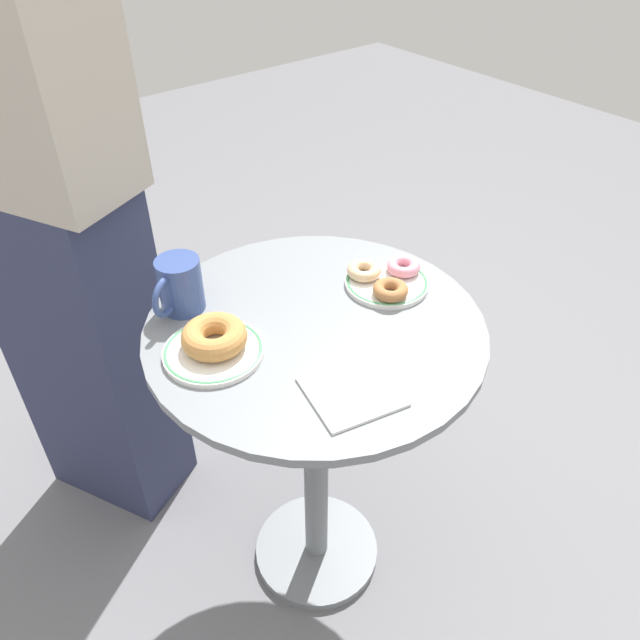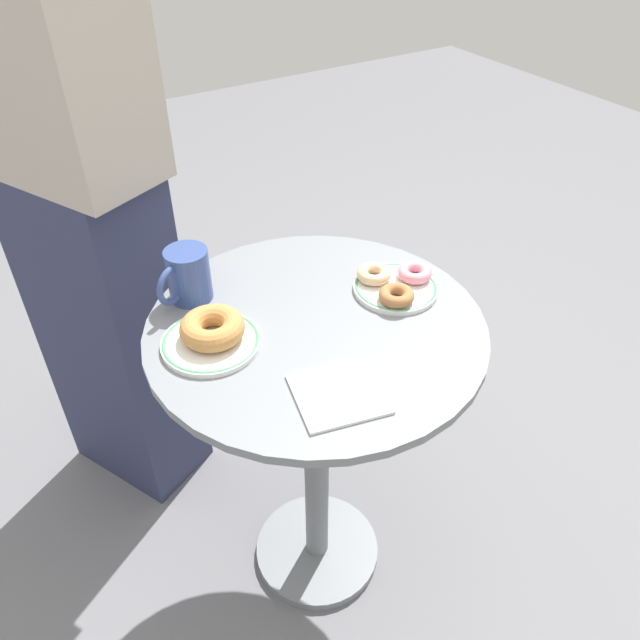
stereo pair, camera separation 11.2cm
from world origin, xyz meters
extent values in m
cube|color=slate|center=(0.00, 0.00, -0.01)|extent=(7.00, 7.00, 0.02)
cylinder|color=slate|center=(0.00, 0.00, 0.76)|extent=(0.63, 0.63, 0.02)
cylinder|color=slate|center=(0.00, 0.00, 0.39)|extent=(0.06, 0.06, 0.72)
cylinder|color=slate|center=(0.00, 0.00, 0.01)|extent=(0.31, 0.31, 0.03)
cylinder|color=white|center=(-0.19, 0.05, 0.77)|extent=(0.18, 0.18, 0.01)
torus|color=#4C9E66|center=(-0.19, 0.05, 0.77)|extent=(0.17, 0.17, 0.01)
cylinder|color=white|center=(0.19, 0.01, 0.77)|extent=(0.17, 0.17, 0.01)
torus|color=#4C9E66|center=(0.19, 0.01, 0.77)|extent=(0.16, 0.16, 0.01)
torus|color=#BC7F42|center=(-0.18, 0.05, 0.80)|extent=(0.14, 0.14, 0.04)
torus|color=pink|center=(0.24, 0.01, 0.79)|extent=(0.10, 0.10, 0.02)
torus|color=#E0B789|center=(0.17, 0.05, 0.79)|extent=(0.09, 0.09, 0.02)
torus|color=#A36B3D|center=(0.16, -0.03, 0.79)|extent=(0.09, 0.09, 0.02)
cube|color=white|center=(-0.06, -0.18, 0.77)|extent=(0.17, 0.16, 0.01)
cylinder|color=#334784|center=(-0.16, 0.20, 0.82)|extent=(0.08, 0.08, 0.10)
torus|color=#334784|center=(-0.20, 0.17, 0.82)|extent=(0.07, 0.05, 0.08)
cube|color=#2D3351|center=(-0.27, 0.55, 0.46)|extent=(0.35, 0.40, 0.91)
camera|label=1|loc=(-0.55, -0.70, 1.48)|focal=34.77mm
camera|label=2|loc=(-0.46, -0.76, 1.48)|focal=34.77mm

